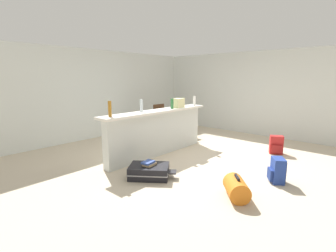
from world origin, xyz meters
The scene contains 18 objects.
ground_plane centered at (0.00, 0.00, -0.03)m, with size 13.00×13.00×0.05m, color beige.
wall_back centered at (0.00, 3.05, 1.25)m, with size 6.60×0.10×2.50m, color silver.
wall_right centered at (3.05, 0.30, 1.25)m, with size 0.10×6.00×2.50m, color silver.
partition_half_wall centered at (-0.44, 0.51, 0.49)m, with size 2.80×0.20×0.97m, color silver.
bar_countertop centered at (-0.44, 0.51, 1.00)m, with size 2.96×0.40×0.05m, color white.
bottle_amber centered at (-1.69, 0.53, 1.17)m, with size 0.06×0.06×0.29m, color #9E661E.
bottle_clear centered at (-0.90, 0.55, 1.15)m, with size 0.06×0.06×0.27m, color silver.
bottle_green centered at (-0.04, 0.44, 1.14)m, with size 0.07×0.07×0.23m, color #2D6B38.
bottle_white centered at (0.79, 0.41, 1.14)m, with size 0.07×0.07×0.24m, color silver.
grocery_bag centered at (0.23, 0.47, 1.13)m, with size 0.26×0.18×0.22m, color beige.
dining_table centered at (1.09, 1.54, 0.65)m, with size 1.10×0.80×0.74m.
dining_chair_near_partition centered at (1.01, 1.03, 0.52)m, with size 0.42×0.42×0.93m.
dining_chair_far_side centered at (1.08, 2.04, 0.52)m, with size 0.45×0.45×0.93m.
suitcase_flat_black centered at (-1.49, -0.29, 0.11)m, with size 0.81×0.86×0.22m.
backpack_blue centered at (-0.21, -2.04, 0.20)m, with size 0.34×0.33×0.42m.
duffel_bag_orange centered at (-1.17, -1.79, 0.15)m, with size 0.56×0.54×0.34m.
backpack_red centered at (1.42, -1.47, 0.20)m, with size 0.32×0.33×0.42m.
book_stack centered at (-1.50, -0.29, 0.26)m, with size 0.26×0.20×0.07m.
Camera 1 is at (-4.33, -3.28, 1.74)m, focal length 26.42 mm.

